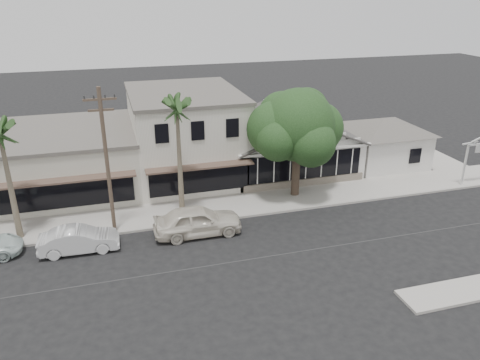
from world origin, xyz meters
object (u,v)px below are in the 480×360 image
object	(u,v)px
utility_pole	(107,160)
shade_tree	(296,126)
car_0	(198,221)
car_1	(79,240)

from	to	relation	value
utility_pole	shade_tree	xyz separation A→B (m)	(12.64, 2.27, 0.35)
car_0	shade_tree	distance (m)	9.63
car_1	shade_tree	world-z (taller)	shade_tree
car_0	car_1	world-z (taller)	car_0
car_0	shade_tree	world-z (taller)	shade_tree
utility_pole	shade_tree	bearing A→B (deg)	10.16
utility_pole	car_1	world-z (taller)	utility_pole
utility_pole	shade_tree	size ratio (longest dim) A/B	1.15
car_0	car_1	xyz separation A→B (m)	(-6.87, -0.09, -0.18)
utility_pole	shade_tree	world-z (taller)	utility_pole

